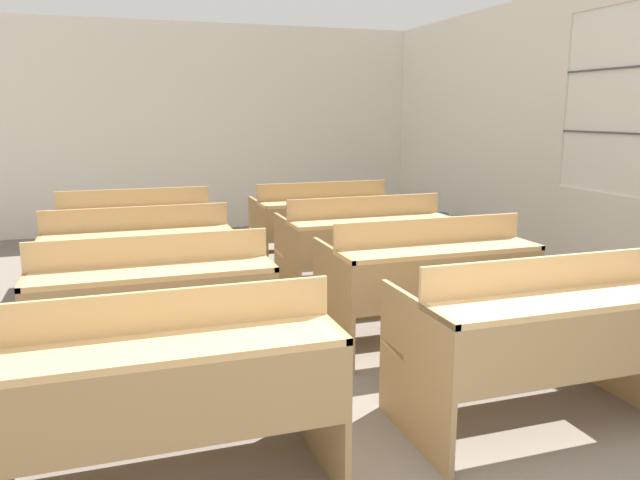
# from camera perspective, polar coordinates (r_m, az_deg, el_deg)

# --- Properties ---
(wall_back) EXTENTS (6.70, 0.06, 2.70)m
(wall_back) POSITION_cam_1_polar(r_m,az_deg,el_deg) (8.53, -13.26, 9.88)
(wall_back) COLOR white
(wall_back) RESTS_ON ground_plane
(wall_right_with_window) EXTENTS (0.06, 7.21, 2.70)m
(wall_right_with_window) POSITION_cam_1_polar(r_m,az_deg,el_deg) (6.39, 22.01, 8.70)
(wall_right_with_window) COLOR white
(wall_right_with_window) RESTS_ON ground_plane
(bench_front_left) EXTENTS (1.35, 0.74, 0.88)m
(bench_front_left) POSITION_cam_1_polar(r_m,az_deg,el_deg) (2.67, -13.66, -12.85)
(bench_front_left) COLOR olive
(bench_front_left) RESTS_ON ground_plane
(bench_front_right) EXTENTS (1.35, 0.74, 0.88)m
(bench_front_right) POSITION_cam_1_polar(r_m,az_deg,el_deg) (3.31, 19.39, -8.28)
(bench_front_right) COLOR #9A7B51
(bench_front_right) RESTS_ON ground_plane
(bench_second_left) EXTENTS (1.35, 0.74, 0.88)m
(bench_second_left) POSITION_cam_1_polar(r_m,az_deg,el_deg) (3.77, -14.99, -5.62)
(bench_second_left) COLOR #97794E
(bench_second_left) RESTS_ON ground_plane
(bench_second_right) EXTENTS (1.35, 0.74, 0.88)m
(bench_second_right) POSITION_cam_1_polar(r_m,az_deg,el_deg) (4.25, 9.80, -3.42)
(bench_second_right) COLOR #96774D
(bench_second_right) RESTS_ON ground_plane
(bench_third_left) EXTENTS (1.35, 0.74, 0.88)m
(bench_third_left) POSITION_cam_1_polar(r_m,az_deg,el_deg) (4.88, -16.23, -1.78)
(bench_third_left) COLOR #95764C
(bench_third_left) RESTS_ON ground_plane
(bench_third_right) EXTENTS (1.35, 0.74, 0.88)m
(bench_third_right) POSITION_cam_1_polar(r_m,az_deg,el_deg) (5.25, 4.05, -0.39)
(bench_third_right) COLOR #96784E
(bench_third_right) RESTS_ON ground_plane
(bench_back_left) EXTENTS (1.35, 0.74, 0.88)m
(bench_back_left) POSITION_cam_1_polar(r_m,az_deg,el_deg) (5.99, -16.42, 0.65)
(bench_back_left) COLOR #97794E
(bench_back_left) RESTS_ON ground_plane
(bench_back_right) EXTENTS (1.35, 0.74, 0.88)m
(bench_back_right) POSITION_cam_1_polar(r_m,az_deg,el_deg) (6.30, 0.26, 1.64)
(bench_back_right) COLOR olive
(bench_back_right) RESTS_ON ground_plane
(wastepaper_bin) EXTENTS (0.30, 0.30, 0.35)m
(wastepaper_bin) POSITION_cam_1_polar(r_m,az_deg,el_deg) (7.79, 10.54, 1.14)
(wastepaper_bin) COLOR #33477A
(wastepaper_bin) RESTS_ON ground_plane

